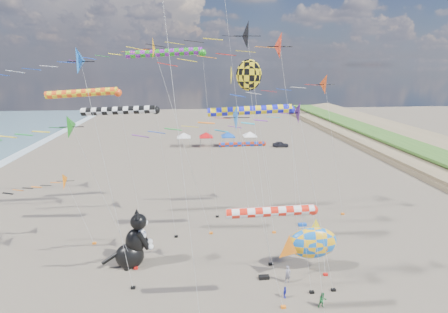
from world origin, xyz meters
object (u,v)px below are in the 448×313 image
fish_inflatable (312,243)px  parked_car (281,144)px  cat_inflatable (132,239)px  child_blue (285,292)px  person_adult (288,274)px  child_green (323,300)px

fish_inflatable → parked_car: (9.60, 48.26, -2.10)m
cat_inflatable → child_blue: bearing=-35.4°
person_adult → fish_inflatable: bearing=11.2°
fish_inflatable → child_green: (-0.77, -5.03, -2.10)m
fish_inflatable → parked_car: fish_inflatable is taller
child_blue → parked_car: bearing=19.7°
cat_inflatable → parked_car: cat_inflatable is taller
person_adult → child_green: person_adult is taller
cat_inflatable → child_green: 17.08m
cat_inflatable → fish_inflatable: (16.07, -2.28, 0.05)m
fish_inflatable → child_blue: fish_inflatable is taller
child_blue → cat_inflatable: bearing=98.7°
child_green → parked_car: (10.37, 53.29, -0.01)m
cat_inflatable → child_green: (15.30, -7.31, -2.05)m
person_adult → parked_car: size_ratio=0.43×
child_green → parked_car: 54.29m
fish_inflatable → parked_car: bearing=78.8°
parked_car → child_blue: bearing=169.8°
cat_inflatable → parked_car: 52.70m
child_blue → fish_inflatable: bearing=-8.8°
person_adult → child_blue: size_ratio=1.58×
cat_inflatable → child_blue: size_ratio=5.41×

